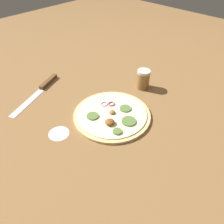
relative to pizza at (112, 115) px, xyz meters
The scene contains 5 objects.
ground_plane 0.01m from the pizza, 122.01° to the right, with size 3.00×3.00×0.00m, color brown.
pizza is the anchor object (origin of this frame).
knife 0.38m from the pizza, 78.55° to the right, with size 0.31×0.15×0.02m.
spice_jar 0.25m from the pizza, behind, with size 0.06×0.06×0.09m.
flour_patch 0.22m from the pizza, 20.37° to the right, with size 0.08×0.08×0.00m.
Camera 1 is at (0.48, 0.45, 0.58)m, focal length 35.00 mm.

